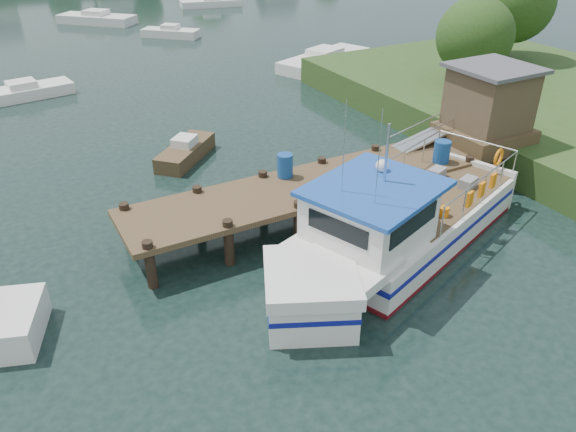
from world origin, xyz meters
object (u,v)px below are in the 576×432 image
lobster_boat (392,229)px  moored_rowboat (186,151)px  dock (439,132)px  moored_far (211,3)px  moored_d (97,19)px  moored_a (23,92)px  moored_c (325,59)px  moored_b (171,32)px

lobster_boat → moored_rowboat: 11.01m
dock → moored_far: bearing=79.7°
dock → moored_far: 44.14m
moored_far → moored_d: 12.98m
dock → lobster_boat: bearing=-144.4°
moored_a → moored_c: size_ratio=0.71×
moored_rowboat → moored_b: size_ratio=0.77×
dock → moored_far: size_ratio=2.52×
moored_a → moored_d: bearing=78.8°
moored_a → moored_b: size_ratio=1.25×
moored_far → moored_b: bearing=-128.2°
dock → moored_a: (-13.17, 19.90, -1.87)m
moored_d → moored_far: bearing=-0.1°
lobster_boat → moored_a: lobster_boat is taller
lobster_boat → dock: bearing=15.5°
moored_rowboat → moored_d: moored_d is taller
lobster_boat → moored_a: bearing=89.7°
moored_c → moored_b: bearing=103.4°
moored_b → lobster_boat: bearing=-89.8°
dock → moored_b: 31.30m
moored_far → moored_a: size_ratio=1.17×
lobster_boat → moored_rowboat: lobster_boat is taller
moored_c → moored_rowboat: bearing=-154.4°
lobster_boat → moored_rowboat: bearing=86.6°
moored_rowboat → moored_d: (3.32, 32.87, 0.05)m
dock → moored_b: dock is taller
lobster_boat → moored_d: bearing=69.7°
lobster_boat → moored_far: bearing=54.8°
moored_far → moored_c: moored_c is taller
moored_b → moored_a: bearing=-130.9°
lobster_boat → moored_c: 23.50m
moored_far → moored_rowboat: bearing=-117.0°
moored_far → moored_c: (-2.08, -25.86, 0.04)m
dock → moored_d: (-4.62, 39.98, -1.80)m
dock → moored_rowboat: dock is taller
moored_b → moored_c: 15.11m
moored_rowboat → moored_c: 17.26m
moored_rowboat → moored_c: (13.76, 10.42, 0.05)m
dock → lobster_boat: lobster_boat is taller
moored_a → moored_far: bearing=60.0°
moored_b → moored_c: bearing=-58.0°
moored_far → moored_a: moored_far is taller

